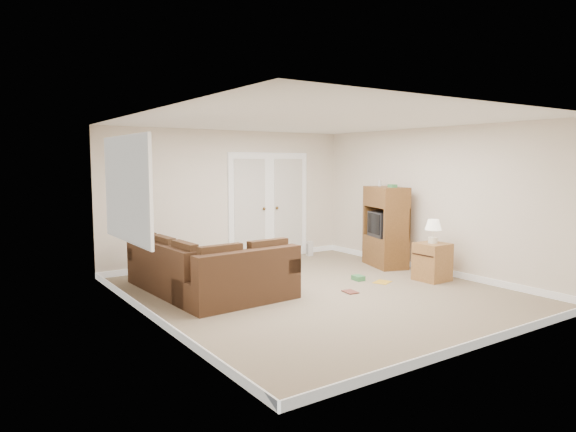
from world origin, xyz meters
TOP-DOWN VIEW (x-y plane):
  - floor at (0.00, 0.00)m, footprint 5.50×5.50m
  - ceiling at (0.00, 0.00)m, footprint 5.00×5.50m
  - wall_left at (-2.50, 0.00)m, footprint 0.02×5.50m
  - wall_right at (2.50, 0.00)m, footprint 0.02×5.50m
  - wall_back at (0.00, 2.75)m, footprint 5.00×0.02m
  - wall_front at (0.00, -2.75)m, footprint 5.00×0.02m
  - baseboards at (0.00, 0.00)m, footprint 5.00×5.50m
  - french_doors at (0.85, 2.71)m, footprint 1.80×0.05m
  - window_left at (-2.46, 1.00)m, footprint 0.05×1.92m
  - sectional_sofa at (-1.48, 0.78)m, footprint 1.75×2.47m
  - coffee_table at (-0.54, 0.64)m, footprint 0.74×1.17m
  - tv_armoire at (2.18, 0.83)m, footprint 0.76×1.02m
  - side_cabinet at (1.98, -0.43)m, footprint 0.48×0.48m
  - space_heater at (1.66, 2.45)m, footprint 0.13×0.11m
  - floor_magazine at (1.22, -0.08)m, footprint 0.35×0.32m
  - floor_greenbox at (1.00, 0.24)m, footprint 0.17×0.21m
  - floor_book at (0.29, -0.27)m, footprint 0.20×0.26m

SIDE VIEW (x-z plane):
  - floor at x=0.00m, z-range 0.00..0.00m
  - floor_magazine at x=1.22m, z-range 0.00..0.01m
  - floor_book at x=0.29m, z-range 0.00..0.02m
  - floor_greenbox at x=1.00m, z-range 0.00..0.08m
  - baseboards at x=0.00m, z-range 0.00..0.10m
  - space_heater at x=1.66m, z-range 0.00..0.30m
  - coffee_table at x=-0.54m, z-range -0.13..0.61m
  - sectional_sofa at x=-1.48m, z-range -0.08..0.67m
  - side_cabinet at x=1.98m, z-range -0.14..0.85m
  - tv_armoire at x=2.18m, z-range -0.05..1.52m
  - french_doors at x=0.85m, z-range -0.03..2.10m
  - wall_left at x=-2.50m, z-range 0.00..2.50m
  - wall_right at x=2.50m, z-range 0.00..2.50m
  - wall_back at x=0.00m, z-range 0.00..2.50m
  - wall_front at x=0.00m, z-range 0.00..2.50m
  - window_left at x=-2.46m, z-range 0.84..2.26m
  - ceiling at x=0.00m, z-range 2.49..2.51m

